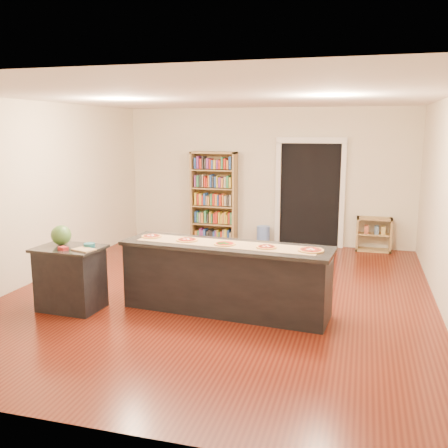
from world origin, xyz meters
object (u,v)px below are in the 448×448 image
(kitchen_island, at_px, (226,278))
(waste_bin, at_px, (263,236))
(bookshelf, at_px, (214,197))
(watermelon, at_px, (61,235))
(low_shelf, at_px, (374,234))
(side_counter, at_px, (71,278))

(kitchen_island, relative_size, waste_bin, 7.02)
(bookshelf, height_order, watermelon, bookshelf)
(bookshelf, bearing_deg, waste_bin, -2.27)
(bookshelf, relative_size, low_shelf, 2.84)
(bookshelf, bearing_deg, kitchen_island, -71.07)
(kitchen_island, bearing_deg, low_shelf, 69.14)
(low_shelf, height_order, watermelon, watermelon)
(bookshelf, xyz_separation_m, low_shelf, (3.27, 0.03, -0.62))
(side_counter, height_order, watermelon, watermelon)
(kitchen_island, relative_size, watermelon, 10.38)
(bookshelf, xyz_separation_m, watermelon, (-0.82, -4.33, 0.03))
(watermelon, bearing_deg, bookshelf, 79.34)
(low_shelf, bearing_deg, bookshelf, -179.55)
(low_shelf, bearing_deg, side_counter, -131.46)
(side_counter, distance_m, watermelon, 0.58)
(watermelon, bearing_deg, side_counter, -28.36)
(watermelon, bearing_deg, kitchen_island, 9.99)
(kitchen_island, height_order, side_counter, kitchen_island)
(side_counter, distance_m, low_shelf, 5.93)
(side_counter, relative_size, low_shelf, 1.28)
(kitchen_island, distance_m, side_counter, 2.06)
(kitchen_island, relative_size, low_shelf, 4.11)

